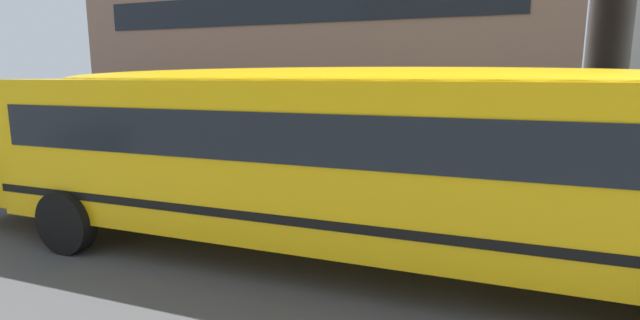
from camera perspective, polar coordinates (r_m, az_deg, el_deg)
ground_plane at (r=8.50m, az=22.55°, el=-9.17°), size 400.00×400.00×0.00m
sidewalk_far at (r=15.34m, az=22.01°, el=-0.69°), size 120.00×3.00×0.01m
lane_centreline at (r=8.50m, az=22.55°, el=-9.15°), size 110.00×0.16×0.01m
school_bus at (r=6.82m, az=1.16°, el=1.46°), size 12.57×2.97×2.81m
parked_car_red_by_lamppost at (r=17.31m, az=-22.16°, el=3.27°), size 3.93×1.93×1.64m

